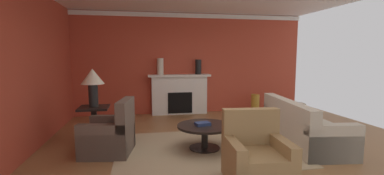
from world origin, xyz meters
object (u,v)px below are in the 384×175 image
(vase_tall_corner, at_px, (255,104))
(vase_mantel_right, at_px, (198,67))
(sofa, at_px, (302,128))
(side_table, at_px, (94,122))
(armchair_near_window, at_px, (110,136))
(vase_mantel_left, at_px, (160,67))
(table_lamp, at_px, (93,80))
(coffee_table, at_px, (205,131))
(armchair_facing_fireplace, at_px, (256,160))
(fireplace, at_px, (179,95))

(vase_tall_corner, height_order, vase_mantel_right, vase_mantel_right)
(vase_mantel_right, bearing_deg, sofa, -65.30)
(side_table, bearing_deg, sofa, -12.29)
(armchair_near_window, distance_m, vase_tall_corner, 4.70)
(vase_mantel_left, bearing_deg, table_lamp, -123.71)
(coffee_table, relative_size, vase_mantel_left, 2.13)
(vase_mantel_left, bearing_deg, armchair_near_window, -110.36)
(side_table, distance_m, vase_mantel_right, 3.51)
(armchair_facing_fireplace, bearing_deg, sofa, 41.19)
(table_lamp, height_order, vase_tall_corner, table_lamp)
(sofa, bearing_deg, coffee_table, 178.95)
(fireplace, bearing_deg, table_lamp, -131.93)
(armchair_facing_fireplace, distance_m, coffee_table, 1.44)
(vase_mantel_left, bearing_deg, vase_mantel_right, 0.00)
(vase_mantel_right, xyz_separation_m, vase_mantel_left, (-1.10, 0.00, 0.02))
(side_table, bearing_deg, vase_mantel_left, 56.29)
(sofa, relative_size, vase_tall_corner, 3.90)
(armchair_near_window, height_order, vase_mantel_right, vase_mantel_right)
(sofa, relative_size, armchair_near_window, 2.31)
(coffee_table, relative_size, vase_mantel_right, 2.34)
(vase_mantel_right, distance_m, vase_mantel_left, 1.10)
(coffee_table, bearing_deg, fireplace, 90.53)
(side_table, height_order, vase_tall_corner, side_table)
(table_lamp, relative_size, vase_mantel_right, 1.76)
(table_lamp, xyz_separation_m, vase_tall_corner, (4.24, 1.94, -0.94))
(coffee_table, bearing_deg, vase_mantel_right, 80.20)
(coffee_table, bearing_deg, armchair_near_window, 176.85)
(fireplace, bearing_deg, sofa, -57.80)
(armchair_near_window, height_order, coffee_table, armchair_near_window)
(armchair_facing_fireplace, xyz_separation_m, coffee_table, (-0.38, 1.39, 0.03))
(fireplace, bearing_deg, vase_mantel_left, -174.87)
(armchair_near_window, bearing_deg, fireplace, 61.20)
(side_table, height_order, vase_mantel_right, vase_mantel_right)
(sofa, distance_m, vase_tall_corner, 2.82)
(fireplace, relative_size, armchair_facing_fireplace, 1.89)
(fireplace, relative_size, armchair_near_window, 1.89)
(side_table, bearing_deg, armchair_near_window, -63.03)
(table_lamp, bearing_deg, armchair_facing_fireplace, -42.47)
(vase_mantel_right, bearing_deg, side_table, -139.47)
(sofa, relative_size, side_table, 3.13)
(sofa, distance_m, table_lamp, 4.16)
(coffee_table, xyz_separation_m, table_lamp, (-2.04, 0.83, 0.89))
(fireplace, xyz_separation_m, vase_mantel_left, (-0.55, -0.05, 0.84))
(coffee_table, bearing_deg, side_table, 157.89)
(fireplace, xyz_separation_m, side_table, (-2.01, -2.24, -0.15))
(side_table, xyz_separation_m, vase_mantel_right, (2.56, 2.19, 0.97))
(armchair_near_window, xyz_separation_m, armchair_facing_fireplace, (2.05, -1.48, 0.00))
(vase_tall_corner, relative_size, vase_mantel_right, 1.32)
(table_lamp, distance_m, vase_mantel_left, 2.64)
(armchair_near_window, xyz_separation_m, vase_mantel_left, (1.09, 2.93, 1.09))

